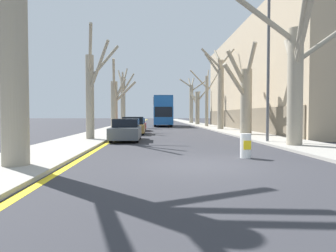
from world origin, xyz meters
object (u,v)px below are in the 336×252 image
street_tree_left_2 (115,103)px  street_tree_right_2 (220,89)px  street_tree_left_3 (123,98)px  parked_car_1 (133,126)px  parked_car_2 (137,125)px  lamp_post (267,62)px  street_tree_left_1 (91,91)px  street_tree_right_5 (192,101)px  traffic_bollard (246,146)px  street_tree_left_0 (17,19)px  street_tree_right_1 (245,96)px  street_tree_right_0 (295,74)px  parked_car_0 (126,130)px  street_tree_right_3 (207,98)px  double_decker_bus (162,110)px  street_tree_right_4 (197,106)px

street_tree_left_2 → street_tree_right_2: (10.84, 2.65, 1.62)m
street_tree_left_3 → parked_car_1: size_ratio=2.01×
parked_car_2 → lamp_post: (8.06, -13.88, 3.98)m
street_tree_left_1 → street_tree_left_2: 10.50m
street_tree_left_2 → street_tree_right_5: 30.57m
traffic_bollard → street_tree_left_0: bearing=-165.8°
street_tree_left_2 → street_tree_right_1: street_tree_right_1 is taller
street_tree_left_0 → street_tree_left_3: street_tree_left_0 is taller
street_tree_right_0 → street_tree_right_1: street_tree_right_0 is taller
parked_car_0 → traffic_bollard: parked_car_0 is taller
street_tree_right_3 → street_tree_right_5: bearing=89.3°
street_tree_left_2 → street_tree_right_0: (10.69, -14.78, 0.80)m
street_tree_left_3 → parked_car_0: 20.79m
street_tree_left_1 → street_tree_right_0: 11.63m
parked_car_0 → double_decker_bus: bearing=83.2°
street_tree_right_2 → street_tree_left_0: bearing=-115.9°
street_tree_right_2 → traffic_bollard: street_tree_right_2 is taller
double_decker_bus → lamp_post: lamp_post is taller
street_tree_left_1 → street_tree_right_1: 11.79m
street_tree_left_0 → double_decker_bus: street_tree_left_0 is taller
street_tree_left_2 → traffic_bollard: bearing=-68.6°
street_tree_left_0 → street_tree_right_2: size_ratio=1.08×
street_tree_left_2 → street_tree_left_3: (-0.24, 9.93, 1.00)m
street_tree_right_3 → parked_car_1: bearing=-120.6°
street_tree_right_4 → parked_car_2: street_tree_right_4 is taller
street_tree_left_2 → lamp_post: size_ratio=0.82×
street_tree_right_2 → double_decker_bus: (-5.85, 11.60, -2.03)m
street_tree_left_0 → parked_car_0: bearing=76.8°
street_tree_left_3 → double_decker_bus: size_ratio=0.78×
street_tree_right_5 → parked_car_2: (-8.98, -27.18, -3.79)m
street_tree_right_0 → parked_car_1: 13.99m
street_tree_left_2 → parked_car_2: (2.03, 1.30, -2.18)m
street_tree_right_1 → street_tree_right_0: bearing=-91.1°
street_tree_right_0 → parked_car_2: size_ratio=1.82×
traffic_bollard → parked_car_1: bearing=110.0°
street_tree_right_0 → street_tree_left_3: bearing=113.9°
street_tree_right_2 → street_tree_right_4: (0.08, 17.42, -1.31)m
street_tree_left_2 → street_tree_right_5: (11.01, 28.48, 1.62)m
street_tree_right_2 → parked_car_0: 16.25m
street_tree_right_0 → street_tree_right_4: 34.86m
street_tree_left_0 → street_tree_right_5: bearing=77.0°
street_tree_right_3 → street_tree_right_4: street_tree_right_3 is taller
street_tree_left_3 → parked_car_2: street_tree_left_3 is taller
street_tree_left_1 → parked_car_1: bearing=71.3°
street_tree_right_3 → street_tree_left_0: bearing=-109.7°
street_tree_right_0 → street_tree_right_1: size_ratio=1.06×
street_tree_left_2 → traffic_bollard: street_tree_left_2 is taller
parked_car_1 → street_tree_right_3: bearing=59.4°
street_tree_right_4 → parked_car_2: bearing=-115.3°
street_tree_left_0 → street_tree_right_4: 41.77m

